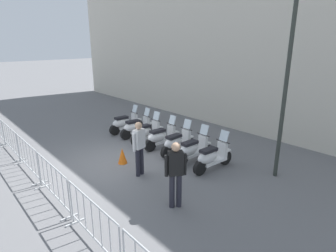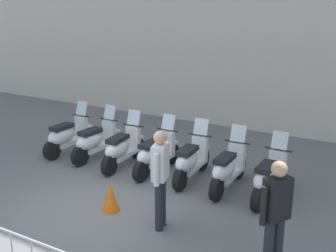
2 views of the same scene
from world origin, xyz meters
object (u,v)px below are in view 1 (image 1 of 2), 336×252
Objects in this scene: street_lamp at (289,61)px; traffic_cone at (122,156)px; motorcycle_2 at (147,132)px; barrier_segment_2 at (28,158)px; motorcycle_0 at (125,123)px; motorcycle_1 at (137,127)px; officer_mid_plaza at (139,146)px; motorcycle_5 at (193,150)px; motorcycle_4 at (177,143)px; officer_near_row_end at (176,171)px; barrier_segment_3 at (53,183)px; barrier_segment_4 at (93,223)px; motorcycle_3 at (161,137)px; motorcycle_6 at (212,157)px; barrier_segment_1 at (10,140)px.

street_lamp is 5.97m from traffic_cone.
barrier_segment_2 is (-0.68, -4.44, 0.07)m from motorcycle_2.
motorcycle_0 reaches higher than barrier_segment_2.
motorcycle_2 is (0.86, -0.20, 0.00)m from motorcycle_1.
motorcycle_2 is at bearing 133.13° from officer_mid_plaza.
motorcycle_0 is at bearing 174.20° from motorcycle_5.
officer_near_row_end is at bearing -49.27° from motorcycle_4.
barrier_segment_2 is 2.20m from barrier_segment_3.
traffic_cone is at bearing -147.57° from street_lamp.
officer_mid_plaza is at bearing -8.75° from traffic_cone.
street_lamp reaches higher than barrier_segment_4.
motorcycle_0 is 5.87m from barrier_segment_3.
motorcycle_6 is at bearing -6.46° from motorcycle_3.
officer_near_row_end is at bearing -77.12° from motorcycle_6.
officer_mid_plaza is (1.99, -2.12, 0.53)m from motorcycle_2.
officer_near_row_end reaches higher than motorcycle_5.
officer_mid_plaza is (3.71, -2.36, 0.53)m from motorcycle_0.
motorcycle_4 reaches higher than barrier_segment_1.
officer_near_row_end is 3.15× the size of traffic_cone.
officer_near_row_end reaches higher than barrier_segment_4.
officer_near_row_end is at bearing 20.69° from barrier_segment_2.
street_lamp is (1.42, 5.61, 2.99)m from barrier_segment_4.
barrier_segment_3 is at bearing -103.47° from motorcycle_5.
motorcycle_0 is 1.00× the size of motorcycle_5.
motorcycle_1 is at bearing -2.71° from motorcycle_0.
barrier_segment_3 is 2.79m from traffic_cone.
barrier_segment_2 is at bearing 174.39° from barrier_segment_4.
barrier_segment_4 is (5.43, -5.11, 0.07)m from motorcycle_0.
motorcycle_1 is 0.99× the size of officer_mid_plaza.
street_lamp is (3.61, 5.39, 2.99)m from barrier_segment_3.
barrier_segment_3 is at bearing -56.56° from motorcycle_0.
motorcycle_5 is 3.14× the size of traffic_cone.
motorcycle_3 is at bearing 176.23° from motorcycle_4.
motorcycle_3 and motorcycle_5 have the same top height.
motorcycle_5 is 5.35m from barrier_segment_2.
barrier_segment_1 is at bearing -167.30° from officer_near_row_end.
barrier_segment_2 is at bearing -138.96° from officer_mid_plaza.
barrier_segment_4 is 3.84× the size of traffic_cone.
traffic_cone is (3.77, 2.28, -0.25)m from barrier_segment_1.
motorcycle_4 is at bearing 87.30° from barrier_segment_3.
motorcycle_1 and motorcycle_2 have the same top height.
barrier_segment_4 is 6.51m from street_lamp.
motorcycle_3 reaches higher than barrier_segment_2.
motorcycle_4 is 1.00× the size of officer_mid_plaza.
motorcycle_6 is at bearing 93.40° from barrier_segment_4.
motorcycle_3 is 1.00× the size of motorcycle_4.
officer_mid_plaza is at bearing 79.42° from barrier_segment_3.
motorcycle_2 is 6.12m from barrier_segment_4.
motorcycle_6 reaches higher than barrier_segment_3.
motorcycle_4 is 0.82× the size of barrier_segment_1.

